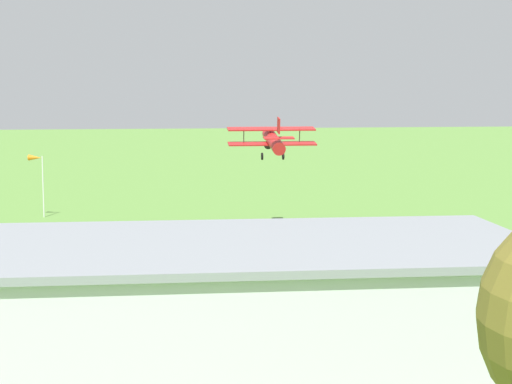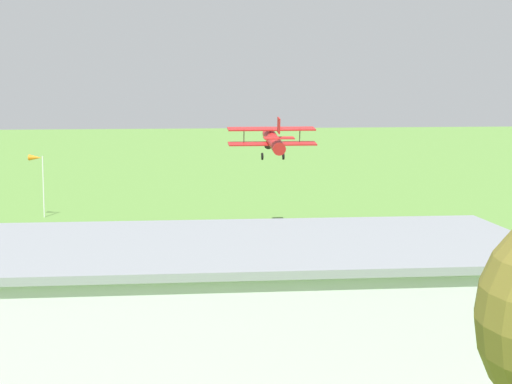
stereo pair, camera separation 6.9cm
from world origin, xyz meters
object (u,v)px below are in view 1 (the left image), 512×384
Objects in this scene: person_at_fence_line at (120,274)px; person_by_parked_cars at (345,265)px; person_walking_on_apron at (409,261)px; hangar at (223,302)px; person_watching_takeoff at (322,267)px; windsock at (36,162)px; biplane at (273,140)px.

person_by_parked_cars reaches higher than person_at_fence_line.
person_by_parked_cars reaches higher than person_walking_on_apron.
hangar is 18.88× the size of person_watching_takeoff.
person_by_parked_cars is 38.71m from windsock.
hangar is at bearing 49.43° from person_walking_on_apron.
biplane is at bearing -69.45° from person_walking_on_apron.
person_by_parked_cars is at bearing 8.71° from person_walking_on_apron.
windsock is at bearing -27.34° from biplane.
biplane is at bearing -124.16° from person_at_fence_line.
person_at_fence_line is at bearing 106.18° from windsock.
person_at_fence_line is 15.12m from person_by_parked_cars.
person_walking_on_apron is 19.85m from person_at_fence_line.
person_by_parked_cars is at bearing -121.27° from hangar.
hangar is at bearing 77.25° from biplane.
person_walking_on_apron is 4.75m from person_by_parked_cars.
windsock is (21.97, -11.36, -2.71)m from biplane.
person_at_fence_line is at bearing 2.14° from person_watching_takeoff.
biplane is 4.78× the size of person_by_parked_cars.
hangar is 22.63m from person_walking_on_apron.
windsock is (8.89, -30.63, 4.71)m from person_at_fence_line.
biplane is 1.26× the size of windsock.
biplane is at bearing -88.95° from person_watching_takeoff.
person_walking_on_apron reaches higher than person_watching_takeoff.
windsock is at bearing -73.16° from hangar.
biplane is 5.07× the size of person_walking_on_apron.
biplane is at bearing -102.75° from hangar.
person_at_fence_line reaches higher than person_walking_on_apron.
biplane is (-7.93, -35.04, 5.37)m from hangar.
hangar is 18.73× the size of person_walking_on_apron.
hangar is 18.37m from person_watching_takeoff.
person_at_fence_line is 0.98× the size of person_by_parked_cars.
biplane is 5.12× the size of person_watching_takeoff.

